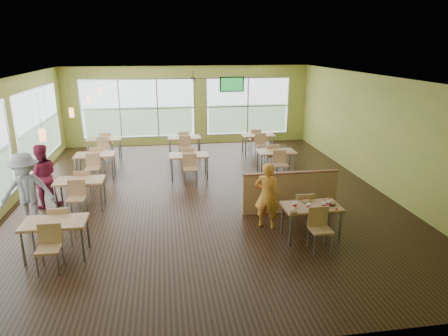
{
  "coord_description": "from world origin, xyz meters",
  "views": [
    {
      "loc": [
        -1.02,
        -10.46,
        4.02
      ],
      "look_at": [
        0.44,
        -0.87,
        1.0
      ],
      "focal_mm": 32.0,
      "sensor_mm": 36.0,
      "label": 1
    }
  ],
  "objects_px": {
    "man_plaid": "(267,196)",
    "food_basket": "(331,204)",
    "half_wall_divider": "(290,192)",
    "main_table": "(311,211)"
  },
  "relations": [
    {
      "from": "main_table",
      "to": "man_plaid",
      "type": "relative_size",
      "value": 0.99
    },
    {
      "from": "main_table",
      "to": "food_basket",
      "type": "relative_size",
      "value": 6.82
    },
    {
      "from": "main_table",
      "to": "half_wall_divider",
      "type": "distance_m",
      "value": 1.45
    },
    {
      "from": "man_plaid",
      "to": "food_basket",
      "type": "distance_m",
      "value": 1.39
    },
    {
      "from": "half_wall_divider",
      "to": "food_basket",
      "type": "distance_m",
      "value": 1.55
    },
    {
      "from": "man_plaid",
      "to": "food_basket",
      "type": "xyz_separation_m",
      "value": [
        1.21,
        -0.68,
        0.01
      ]
    },
    {
      "from": "half_wall_divider",
      "to": "food_basket",
      "type": "height_order",
      "value": "half_wall_divider"
    },
    {
      "from": "main_table",
      "to": "half_wall_divider",
      "type": "height_order",
      "value": "half_wall_divider"
    },
    {
      "from": "half_wall_divider",
      "to": "food_basket",
      "type": "xyz_separation_m",
      "value": [
        0.41,
        -1.47,
        0.26
      ]
    },
    {
      "from": "main_table",
      "to": "food_basket",
      "type": "distance_m",
      "value": 0.44
    }
  ]
}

